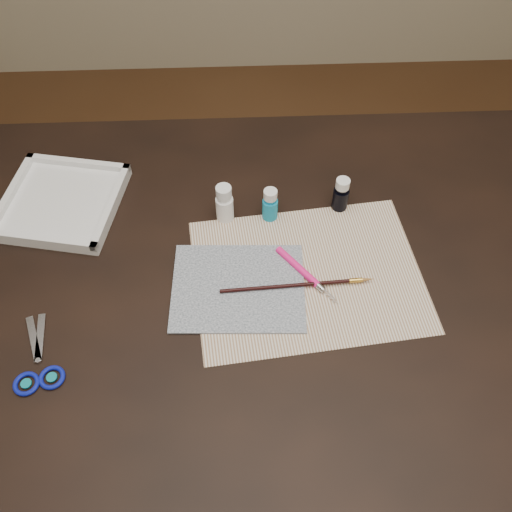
{
  "coord_description": "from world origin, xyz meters",
  "views": [
    {
      "loc": [
        -0.03,
        -0.62,
        1.63
      ],
      "look_at": [
        0.0,
        0.0,
        0.8
      ],
      "focal_mm": 40.0,
      "sensor_mm": 36.0,
      "label": 1
    }
  ],
  "objects_px": {
    "paint_bottle_cyan": "(270,204)",
    "palette_tray": "(61,201)",
    "scissors": "(34,354)",
    "paint_bottle_white": "(224,203)",
    "canvas": "(238,287)",
    "paint_bottle_navy": "(341,194)",
    "paper": "(308,275)"
  },
  "relations": [
    {
      "from": "paint_bottle_white",
      "to": "paint_bottle_cyan",
      "type": "distance_m",
      "value": 0.09
    },
    {
      "from": "paint_bottle_navy",
      "to": "scissors",
      "type": "relative_size",
      "value": 0.46
    },
    {
      "from": "paper",
      "to": "paint_bottle_cyan",
      "type": "bearing_deg",
      "value": 113.15
    },
    {
      "from": "paint_bottle_white",
      "to": "canvas",
      "type": "bearing_deg",
      "value": -82.73
    },
    {
      "from": "scissors",
      "to": "palette_tray",
      "type": "bearing_deg",
      "value": -19.06
    },
    {
      "from": "canvas",
      "to": "palette_tray",
      "type": "relative_size",
      "value": 1.07
    },
    {
      "from": "paper",
      "to": "paint_bottle_white",
      "type": "height_order",
      "value": "paint_bottle_white"
    },
    {
      "from": "paint_bottle_navy",
      "to": "paper",
      "type": "bearing_deg",
      "value": -115.54
    },
    {
      "from": "scissors",
      "to": "paint_bottle_white",
      "type": "bearing_deg",
      "value": -68.05
    },
    {
      "from": "palette_tray",
      "to": "scissors",
      "type": "bearing_deg",
      "value": -88.84
    },
    {
      "from": "paper",
      "to": "canvas",
      "type": "relative_size",
      "value": 1.74
    },
    {
      "from": "paper",
      "to": "paint_bottle_white",
      "type": "bearing_deg",
      "value": 135.64
    },
    {
      "from": "paint_bottle_white",
      "to": "paint_bottle_navy",
      "type": "distance_m",
      "value": 0.23
    },
    {
      "from": "scissors",
      "to": "palette_tray",
      "type": "xyz_separation_m",
      "value": [
        -0.01,
        0.34,
        0.01
      ]
    },
    {
      "from": "canvas",
      "to": "scissors",
      "type": "height_order",
      "value": "scissors"
    },
    {
      "from": "paper",
      "to": "paint_bottle_white",
      "type": "xyz_separation_m",
      "value": [
        -0.15,
        0.15,
        0.04
      ]
    },
    {
      "from": "paint_bottle_white",
      "to": "paint_bottle_cyan",
      "type": "height_order",
      "value": "paint_bottle_white"
    },
    {
      "from": "paper",
      "to": "canvas",
      "type": "distance_m",
      "value": 0.13
    },
    {
      "from": "paper",
      "to": "palette_tray",
      "type": "height_order",
      "value": "palette_tray"
    },
    {
      "from": "canvas",
      "to": "palette_tray",
      "type": "height_order",
      "value": "palette_tray"
    },
    {
      "from": "canvas",
      "to": "paint_bottle_white",
      "type": "distance_m",
      "value": 0.18
    },
    {
      "from": "paper",
      "to": "canvas",
      "type": "bearing_deg",
      "value": -169.62
    },
    {
      "from": "paint_bottle_cyan",
      "to": "paper",
      "type": "bearing_deg",
      "value": -66.85
    },
    {
      "from": "canvas",
      "to": "paper",
      "type": "bearing_deg",
      "value": 10.38
    },
    {
      "from": "paint_bottle_cyan",
      "to": "palette_tray",
      "type": "relative_size",
      "value": 0.33
    },
    {
      "from": "paint_bottle_white",
      "to": "scissors",
      "type": "bearing_deg",
      "value": -137.84
    },
    {
      "from": "canvas",
      "to": "palette_tray",
      "type": "xyz_separation_m",
      "value": [
        -0.36,
        0.22,
        0.01
      ]
    },
    {
      "from": "paint_bottle_navy",
      "to": "scissors",
      "type": "distance_m",
      "value": 0.65
    },
    {
      "from": "paint_bottle_cyan",
      "to": "paint_bottle_navy",
      "type": "xyz_separation_m",
      "value": [
        0.14,
        0.02,
        0.0
      ]
    },
    {
      "from": "paint_bottle_cyan",
      "to": "scissors",
      "type": "relative_size",
      "value": 0.45
    },
    {
      "from": "canvas",
      "to": "palette_tray",
      "type": "bearing_deg",
      "value": 148.39
    },
    {
      "from": "palette_tray",
      "to": "canvas",
      "type": "bearing_deg",
      "value": -31.61
    }
  ]
}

